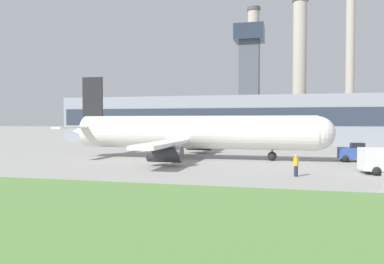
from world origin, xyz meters
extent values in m
plane|color=#999691|center=(0.00, 0.00, 0.00)|extent=(400.00, 400.00, 0.00)
cube|color=#8C939E|center=(0.00, 36.48, 4.56)|extent=(66.32, 14.40, 9.11)
cube|color=#2D3847|center=(0.00, 29.24, 5.01)|extent=(64.99, 0.16, 3.28)
cube|color=#4C515B|center=(5.44, 36.48, 10.28)|extent=(4.00, 4.00, 20.55)
cube|color=#283342|center=(5.44, 36.48, 22.15)|extent=(6.00, 6.00, 3.20)
cylinder|color=#B2A899|center=(3.78, 67.73, 17.88)|extent=(3.30, 3.30, 35.76)
cylinder|color=#4C4C51|center=(3.78, 67.73, 36.25)|extent=(3.79, 3.79, 0.99)
cylinder|color=#B2A899|center=(16.40, 62.27, 17.89)|extent=(3.57, 3.57, 35.78)
cylinder|color=#B2A899|center=(29.77, 67.78, 22.19)|extent=(2.32, 2.32, 44.38)
cylinder|color=white|center=(2.70, -1.02, 2.98)|extent=(26.41, 3.66, 3.66)
sphere|color=white|center=(15.91, -1.02, 2.98)|extent=(3.47, 3.47, 3.47)
cone|color=white|center=(-10.50, -1.02, 2.98)|extent=(4.02, 3.47, 3.47)
cube|color=#232328|center=(-9.73, -1.02, 7.12)|extent=(2.56, 0.24, 4.63)
cube|color=white|center=(-9.89, -4.63, 3.53)|extent=(1.02, 7.22, 0.20)
cube|color=white|center=(-9.89, 2.59, 3.53)|extent=(1.02, 7.22, 0.20)
cube|color=white|center=(1.38, -7.77, 2.06)|extent=(2.28, 12.04, 0.36)
cube|color=white|center=(1.38, 5.73, 2.06)|extent=(2.28, 12.04, 0.36)
cylinder|color=#333338|center=(1.68, -8.26, 1.14)|extent=(3.28, 1.55, 1.55)
cylinder|color=#333338|center=(1.68, 6.23, 1.14)|extent=(3.28, 1.55, 1.55)
cylinder|color=#59595B|center=(11.28, -1.02, 1.27)|extent=(0.20, 0.20, 1.58)
sphere|color=black|center=(11.28, -1.02, 0.48)|extent=(0.97, 0.97, 0.97)
cylinder|color=#59595B|center=(0.06, -3.45, 1.27)|extent=(0.20, 0.20, 1.58)
sphere|color=black|center=(0.06, -3.45, 0.48)|extent=(0.97, 0.97, 0.97)
cylinder|color=#59595B|center=(0.06, 1.41, 1.27)|extent=(0.20, 0.20, 1.58)
sphere|color=black|center=(0.06, 1.41, 0.48)|extent=(0.97, 0.97, 0.97)
cube|color=#2D4C93|center=(19.89, 0.06, 0.88)|extent=(3.75, 1.70, 1.14)
cube|color=black|center=(19.89, 0.06, 1.70)|extent=(1.33, 1.15, 0.50)
sphere|color=black|center=(21.21, -0.67, 0.35)|extent=(0.70, 0.70, 0.70)
sphere|color=black|center=(21.17, 0.85, 0.35)|extent=(0.70, 0.70, 0.70)
sphere|color=black|center=(18.61, -0.74, 0.35)|extent=(0.70, 0.70, 0.70)
sphere|color=black|center=(18.57, 0.79, 0.35)|extent=(0.70, 0.70, 0.70)
cube|color=silver|center=(20.21, -9.10, 1.20)|extent=(3.65, 2.39, 1.77)
sphere|color=black|center=(19.48, -10.14, 0.35)|extent=(0.70, 0.70, 0.70)
sphere|color=black|center=(19.24, -8.27, 0.35)|extent=(0.70, 0.70, 0.70)
cylinder|color=#23283D|center=(13.40, -12.07, 0.41)|extent=(0.38, 0.38, 0.82)
cylinder|color=#F2A514|center=(13.40, -12.07, 1.15)|extent=(0.48, 0.48, 0.65)
sphere|color=tan|center=(13.40, -12.07, 1.58)|extent=(0.22, 0.22, 0.22)
camera|label=1|loc=(12.50, -41.57, 4.28)|focal=35.00mm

